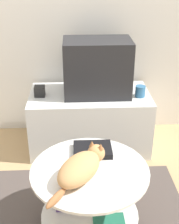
{
  "coord_description": "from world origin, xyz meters",
  "views": [
    {
      "loc": [
        0.0,
        -1.57,
        1.65
      ],
      "look_at": [
        0.1,
        0.43,
        0.64
      ],
      "focal_mm": 50.0,
      "sensor_mm": 36.0,
      "label": 1
    }
  ],
  "objects_px": {
    "tv": "(97,68)",
    "dvd_box": "(92,150)",
    "speaker": "(39,91)",
    "cat": "(80,167)"
  },
  "relations": [
    {
      "from": "cat",
      "to": "speaker",
      "type": "bearing_deg",
      "value": 49.98
    },
    {
      "from": "speaker",
      "to": "cat",
      "type": "xyz_separation_m",
      "value": [
        0.34,
        -1.08,
        -0.02
      ]
    },
    {
      "from": "dvd_box",
      "to": "cat",
      "type": "bearing_deg",
      "value": -108.4
    },
    {
      "from": "tv",
      "to": "dvd_box",
      "type": "bearing_deg",
      "value": -95.86
    },
    {
      "from": "speaker",
      "to": "dvd_box",
      "type": "xyz_separation_m",
      "value": [
        0.42,
        -0.84,
        -0.06
      ]
    },
    {
      "from": "speaker",
      "to": "dvd_box",
      "type": "distance_m",
      "value": 0.94
    },
    {
      "from": "speaker",
      "to": "cat",
      "type": "height_order",
      "value": "cat"
    },
    {
      "from": "speaker",
      "to": "dvd_box",
      "type": "relative_size",
      "value": 0.36
    },
    {
      "from": "tv",
      "to": "cat",
      "type": "distance_m",
      "value": 1.14
    },
    {
      "from": "dvd_box",
      "to": "tv",
      "type": "bearing_deg",
      "value": 84.14
    }
  ]
}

